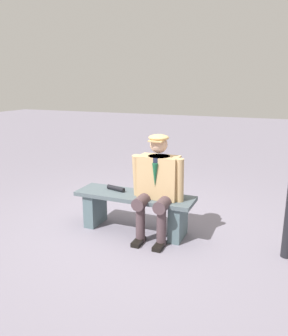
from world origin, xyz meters
The scene contains 4 objects.
ground_plane centered at (0.00, 0.00, 0.00)m, with size 30.00×30.00×0.00m, color gray.
bench centered at (0.00, 0.00, 0.32)m, with size 1.51×0.44×0.49m.
seated_man centered at (-0.32, 0.06, 0.70)m, with size 0.65×0.57×1.26m.
rolled_magazine centered at (0.28, -0.04, 0.52)m, with size 0.06×0.06×0.26m, color black.
Camera 1 is at (-1.64, 3.65, 1.85)m, focal length 36.03 mm.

